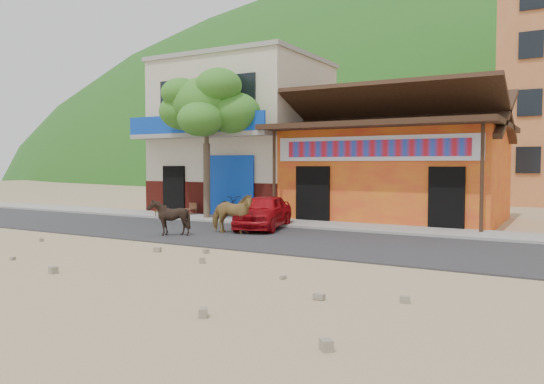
{
  "coord_description": "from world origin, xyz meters",
  "views": [
    {
      "loc": [
        8.36,
        -11.51,
        2.28
      ],
      "look_at": [
        0.05,
        3.0,
        1.4
      ],
      "focal_mm": 35.0,
      "sensor_mm": 36.0,
      "label": 1
    }
  ],
  "objects_px": {
    "cafe_chair_left": "(190,204)",
    "cafe_chair_right": "(160,206)",
    "cow_dark": "(169,217)",
    "tree": "(207,143)",
    "cow_tan": "(232,213)",
    "red_car": "(263,212)",
    "scooter": "(229,207)"
  },
  "relations": [
    {
      "from": "cafe_chair_left",
      "to": "cafe_chair_right",
      "type": "xyz_separation_m",
      "value": [
        -0.64,
        -1.18,
        -0.07
      ]
    },
    {
      "from": "cow_dark",
      "to": "cafe_chair_left",
      "type": "distance_m",
      "value": 6.22
    },
    {
      "from": "tree",
      "to": "cow_tan",
      "type": "relative_size",
      "value": 3.89
    },
    {
      "from": "cow_tan",
      "to": "red_car",
      "type": "bearing_deg",
      "value": -17.32
    },
    {
      "from": "cafe_chair_left",
      "to": "cafe_chair_right",
      "type": "distance_m",
      "value": 1.34
    },
    {
      "from": "red_car",
      "to": "cafe_chair_right",
      "type": "distance_m",
      "value": 5.74
    },
    {
      "from": "red_car",
      "to": "cafe_chair_left",
      "type": "relative_size",
      "value": 3.79
    },
    {
      "from": "cow_tan",
      "to": "cafe_chair_left",
      "type": "xyz_separation_m",
      "value": [
        -4.79,
        3.88,
        -0.11
      ]
    },
    {
      "from": "cafe_chair_right",
      "to": "cafe_chair_left",
      "type": "bearing_deg",
      "value": 43.38
    },
    {
      "from": "tree",
      "to": "red_car",
      "type": "height_order",
      "value": "tree"
    },
    {
      "from": "scooter",
      "to": "cafe_chair_left",
      "type": "height_order",
      "value": "cafe_chair_left"
    },
    {
      "from": "cow_dark",
      "to": "cafe_chair_right",
      "type": "bearing_deg",
      "value": -126.89
    },
    {
      "from": "tree",
      "to": "cafe_chair_left",
      "type": "bearing_deg",
      "value": 154.23
    },
    {
      "from": "tree",
      "to": "cafe_chair_right",
      "type": "xyz_separation_m",
      "value": [
        -2.04,
        -0.5,
        -2.6
      ]
    },
    {
      "from": "cow_dark",
      "to": "red_car",
      "type": "height_order",
      "value": "red_car"
    },
    {
      "from": "tree",
      "to": "scooter",
      "type": "height_order",
      "value": "tree"
    },
    {
      "from": "cafe_chair_left",
      "to": "scooter",
      "type": "bearing_deg",
      "value": -2.38
    },
    {
      "from": "tree",
      "to": "cow_tan",
      "type": "xyz_separation_m",
      "value": [
        3.39,
        -3.21,
        -2.43
      ]
    },
    {
      "from": "tree",
      "to": "red_car",
      "type": "distance_m",
      "value": 4.64
    },
    {
      "from": "tree",
      "to": "cow_dark",
      "type": "distance_m",
      "value": 5.57
    },
    {
      "from": "scooter",
      "to": "cafe_chair_right",
      "type": "height_order",
      "value": "scooter"
    },
    {
      "from": "tree",
      "to": "scooter",
      "type": "xyz_separation_m",
      "value": [
        0.83,
        0.34,
        -2.55
      ]
    },
    {
      "from": "red_car",
      "to": "cafe_chair_left",
      "type": "bearing_deg",
      "value": 141.53
    },
    {
      "from": "red_car",
      "to": "cow_tan",
      "type": "bearing_deg",
      "value": -111.49
    },
    {
      "from": "cafe_chair_right",
      "to": "cow_dark",
      "type": "bearing_deg",
      "value": -63.61
    },
    {
      "from": "scooter",
      "to": "tree",
      "type": "bearing_deg",
      "value": 140.47
    },
    {
      "from": "cafe_chair_left",
      "to": "tree",
      "type": "bearing_deg",
      "value": -19.68
    },
    {
      "from": "tree",
      "to": "cow_tan",
      "type": "height_order",
      "value": "tree"
    },
    {
      "from": "scooter",
      "to": "cow_tan",
      "type": "bearing_deg",
      "value": -116.21
    },
    {
      "from": "cow_tan",
      "to": "cafe_chair_right",
      "type": "distance_m",
      "value": 6.08
    },
    {
      "from": "cafe_chair_right",
      "to": "cow_tan",
      "type": "bearing_deg",
      "value": -44.39
    },
    {
      "from": "red_car",
      "to": "cow_dark",
      "type": "bearing_deg",
      "value": -133.21
    }
  ]
}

